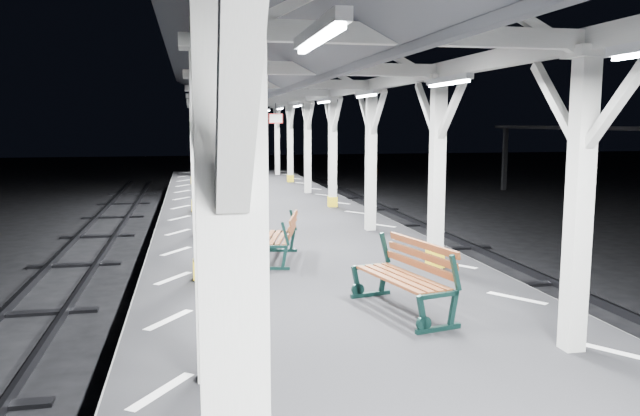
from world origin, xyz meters
name	(u,v)px	position (x,y,z in m)	size (l,w,h in m)	color
ground	(352,378)	(0.00, 0.00, 0.00)	(120.00, 120.00, 0.00)	black
platform	(353,344)	(0.00, 0.00, 0.50)	(6.00, 50.00, 1.00)	black
hazard_stripes_left	(169,320)	(-2.45, 0.00, 1.00)	(1.00, 48.00, 0.01)	silver
hazard_stripes_right	(517,298)	(2.45, 0.00, 1.00)	(1.00, 48.00, 0.01)	silver
canopy	(355,42)	(0.00, -0.02, 4.56)	(5.40, 49.00, 4.65)	silver
bench_near	(408,275)	(0.69, -0.27, 1.51)	(1.01, 1.85, 0.95)	black
bench_mid	(283,236)	(-0.49, 3.17, 1.45)	(0.95, 1.67, 0.85)	black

